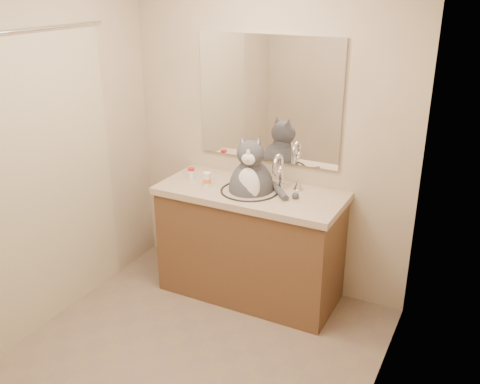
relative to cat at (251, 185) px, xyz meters
name	(u,v)px	position (x,y,z in m)	size (l,w,h in m)	color
room	(172,189)	(0.00, -0.96, 0.31)	(2.22, 2.52, 2.42)	#7B6555
vanity	(250,241)	(0.00, 0.00, -0.45)	(1.34, 0.59, 1.12)	brown
mirror	(268,99)	(0.00, 0.27, 0.56)	(1.10, 0.02, 0.90)	white
shower_curtain	(47,181)	(-1.05, -0.86, 0.14)	(0.02, 1.30, 1.93)	beige
cat	(251,185)	(0.00, 0.00, 0.00)	(0.52, 0.42, 0.63)	#46464B
pill_bottle_redcap	(191,173)	(-0.50, 0.01, 0.00)	(0.06, 0.06, 0.09)	white
pill_bottle_orange	(207,180)	(-0.32, -0.07, 0.01)	(0.07, 0.07, 0.10)	white
grey_canister	(208,180)	(-0.33, -0.05, -0.01)	(0.06, 0.06, 0.07)	slate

